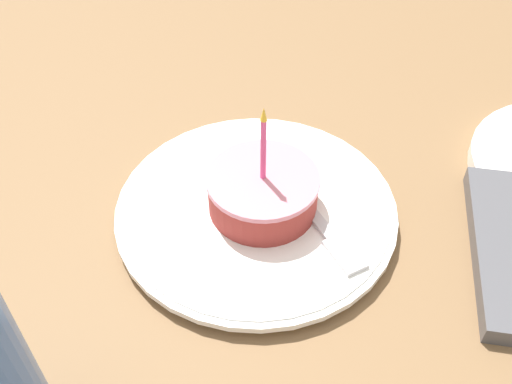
% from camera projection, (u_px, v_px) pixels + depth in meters
% --- Properties ---
extents(ground_plane, '(2.40, 2.40, 0.04)m').
position_uv_depth(ground_plane, '(279.00, 232.00, 0.64)').
color(ground_plane, brown).
rests_on(ground_plane, ground).
extents(plate, '(0.29, 0.29, 0.02)m').
position_uv_depth(plate, '(256.00, 211.00, 0.62)').
color(plate, white).
rests_on(plate, ground_plane).
extents(cake_slice, '(0.11, 0.11, 0.13)m').
position_uv_depth(cake_slice, '(263.00, 191.00, 0.60)').
color(cake_slice, '#99332D').
rests_on(cake_slice, plate).
extents(fork, '(0.12, 0.14, 0.00)m').
position_uv_depth(fork, '(318.00, 221.00, 0.60)').
color(fork, silver).
rests_on(fork, plate).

